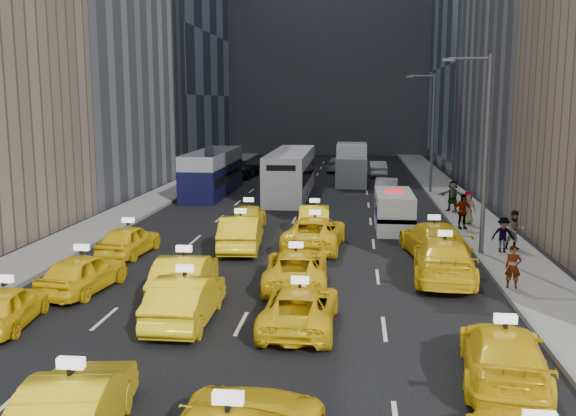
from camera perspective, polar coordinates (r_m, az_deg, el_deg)
name	(u,v)px	position (r m, az deg, el deg)	size (l,w,h in m)	color
ground	(229,347)	(18.89, -5.26, -12.24)	(160.00, 160.00, 0.00)	black
sidewalk_west	(149,203)	(44.99, -12.27, 0.46)	(3.00, 90.00, 0.15)	gray
sidewalk_east	(461,208)	(43.33, 15.15, 0.01)	(3.00, 90.00, 0.15)	gray
curb_west	(169,203)	(44.56, -10.50, 0.45)	(0.15, 90.00, 0.18)	slate
curb_east	(439,207)	(43.12, 13.25, 0.06)	(0.15, 90.00, 0.18)	slate
building_backdrop	(331,2)	(90.21, 3.82, 17.80)	(30.00, 12.00, 40.00)	slate
streetlight_near	(483,148)	(29.82, 16.98, 5.13)	(2.15, 0.22, 9.00)	#595B60
streetlight_far	(431,129)	(49.57, 12.60, 6.90)	(2.15, 0.22, 9.00)	#595B60
taxi_1	(74,410)	(14.34, -18.51, -16.64)	(1.67, 4.78, 1.57)	yellow
taxi_4	(6,306)	(22.00, -23.76, -8.01)	(1.58, 3.93, 1.34)	yellow
taxi_5	(186,299)	(20.79, -9.08, -7.97)	(1.66, 4.75, 1.57)	yellow
taxi_6	(300,308)	(20.08, 1.07, -8.84)	(2.20, 4.77, 1.33)	yellow
taxi_7	(503,355)	(17.29, 18.60, -12.25)	(2.02, 4.97, 1.44)	yellow
taxi_8	(83,273)	(24.89, -17.76, -5.50)	(1.74, 4.32, 1.47)	yellow
taxi_9	(185,277)	(23.17, -9.16, -6.07)	(1.72, 4.93, 1.62)	yellow
taxi_10	(296,268)	(24.44, 0.72, -5.39)	(2.32, 5.04, 1.40)	yellow
taxi_11	(444,260)	(25.95, 13.71, -4.48)	(2.34, 5.75, 1.67)	yellow
taxi_12	(129,240)	(30.15, -13.95, -2.79)	(1.68, 4.16, 1.42)	yellow
taxi_13	(241,233)	(30.29, -4.22, -2.22)	(1.77, 5.08, 1.67)	yellow
taxi_14	(315,233)	(30.60, 2.40, -2.21)	(2.57, 5.56, 1.55)	yellow
taxi_15	(433,240)	(29.64, 12.79, -2.76)	(2.26, 5.56, 1.61)	yellow
taxi_16	(249,217)	(34.87, -3.51, -0.82)	(1.75, 4.36, 1.48)	yellow
taxi_17	(315,218)	(34.62, 2.38, -0.89)	(1.56, 4.47, 1.47)	yellow
nypd_van	(394,211)	(35.58, 9.40, -0.30)	(2.63, 5.36, 2.21)	silver
double_decker	(213,173)	(48.62, -6.70, 3.10)	(3.03, 11.22, 3.23)	black
city_bus	(291,174)	(47.44, 0.26, 3.07)	(2.94, 12.96, 3.34)	silver
box_truck	(351,164)	(54.70, 5.66, 3.87)	(2.61, 7.35, 3.35)	silver
misc_car_0	(387,187)	(47.25, 8.79, 1.81)	(1.57, 4.51, 1.49)	#919398
misc_car_1	(240,169)	(59.18, -4.26, 3.49)	(2.65, 5.75, 1.60)	black
misc_car_2	(338,164)	(64.18, 4.51, 3.91)	(2.09, 5.15, 1.49)	gray
misc_car_3	(290,166)	(62.16, 0.15, 3.77)	(1.80, 4.46, 1.52)	black
misc_car_4	(377,169)	(60.52, 7.91, 3.49)	(1.54, 4.40, 1.45)	#B4B9BD
pedestrian_0	(513,267)	(25.09, 19.38, -4.98)	(0.58, 0.38, 1.59)	gray
pedestrian_1	(515,230)	(31.58, 19.53, -1.85)	(0.89, 0.49, 1.82)	gray
pedestrian_2	(503,235)	(30.79, 18.57, -2.28)	(1.05, 0.43, 1.62)	gray
pedestrian_3	(462,211)	(35.77, 15.23, -0.29)	(1.11, 0.51, 1.90)	gray
pedestrian_4	(468,208)	(37.31, 15.68, 0.04)	(0.90, 0.49, 1.84)	gray
pedestrian_5	(453,196)	(41.31, 14.42, 1.04)	(1.78, 0.51, 1.92)	gray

